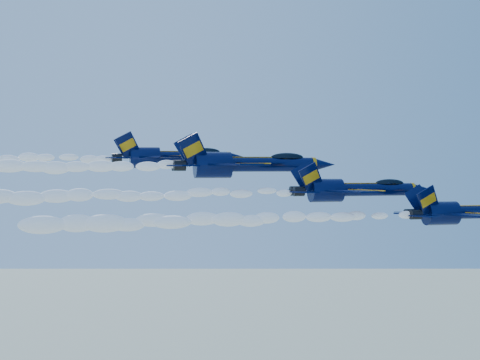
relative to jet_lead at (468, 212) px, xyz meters
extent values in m
ellipsoid|color=#040B32|center=(-3.36, 0.00, -0.11)|extent=(1.51, 2.61, 6.18)
cube|color=#040B32|center=(-1.62, -3.86, -0.06)|extent=(5.18, 6.14, 0.17)
cube|color=#040B32|center=(-1.62, 3.86, -0.06)|extent=(5.18, 6.14, 0.17)
cube|color=orange|center=(-0.27, 3.86, 0.03)|extent=(2.33, 4.84, 0.10)
cube|color=#040B32|center=(-5.48, -1.01, 1.38)|extent=(3.15, 0.99, 3.39)
cube|color=#040B32|center=(-5.48, 1.01, 1.38)|extent=(3.15, 0.99, 3.39)
cylinder|color=black|center=(-6.74, -0.63, -0.16)|extent=(1.16, 1.06, 1.06)
cylinder|color=black|center=(-6.74, 0.63, -0.16)|extent=(1.16, 1.06, 1.06)
cube|color=orange|center=(-0.17, 0.00, 0.69)|extent=(10.62, 0.34, 0.08)
ellipsoid|color=white|center=(-26.96, 0.00, -0.40)|extent=(39.47, 1.88, 1.69)
cylinder|color=#040B32|center=(-9.02, 4.36, 2.39)|extent=(8.72, 1.45, 1.45)
ellipsoid|color=#040B32|center=(-15.12, 4.36, 2.34)|extent=(1.51, 2.62, 6.20)
cone|color=#040B32|center=(-3.39, 4.36, 2.39)|extent=(2.52, 1.45, 1.45)
cylinder|color=orange|center=(-4.56, 4.36, 2.39)|extent=(0.34, 1.51, 1.51)
ellipsoid|color=black|center=(-7.37, 4.36, 3.11)|extent=(3.49, 1.13, 0.96)
cube|color=orange|center=(-7.37, 4.36, 2.82)|extent=(4.07, 0.97, 0.17)
cube|color=#040B32|center=(-13.38, 0.48, 2.39)|extent=(5.20, 6.16, 0.17)
cube|color=#040B32|center=(-13.38, 8.23, 2.39)|extent=(5.20, 6.16, 0.17)
cube|color=orange|center=(-12.02, 0.48, 2.48)|extent=(2.34, 4.85, 0.10)
cube|color=orange|center=(-12.02, 8.23, 2.48)|extent=(2.34, 4.85, 0.10)
cube|color=#040B32|center=(-17.25, 3.34, 3.84)|extent=(3.16, 1.00, 3.40)
cube|color=#040B32|center=(-17.25, 5.38, 3.84)|extent=(3.16, 1.00, 3.40)
cylinder|color=black|center=(-18.51, 3.73, 2.29)|extent=(1.16, 1.07, 1.07)
cylinder|color=black|center=(-18.51, 4.99, 2.29)|extent=(1.16, 1.07, 1.07)
cube|color=orange|center=(-11.92, 4.36, 3.14)|extent=(10.66, 0.34, 0.08)
ellipsoid|color=white|center=(-38.74, 4.36, 2.05)|extent=(39.47, 1.89, 1.70)
cylinder|color=#040B32|center=(-19.44, 11.24, 5.25)|extent=(10.34, 1.72, 1.72)
ellipsoid|color=#040B32|center=(-26.67, 11.24, 5.19)|extent=(1.79, 3.10, 7.35)
cone|color=#040B32|center=(-12.77, 11.24, 5.25)|extent=(2.99, 1.72, 1.72)
cylinder|color=orange|center=(-14.15, 11.24, 5.25)|extent=(0.40, 1.79, 1.79)
ellipsoid|color=black|center=(-17.48, 11.24, 6.11)|extent=(4.13, 1.34, 1.14)
cube|color=orange|center=(-17.48, 11.24, 5.77)|extent=(4.82, 1.15, 0.21)
cube|color=#040B32|center=(-24.60, 6.65, 5.25)|extent=(6.16, 7.30, 0.21)
cube|color=#040B32|center=(-24.60, 15.84, 5.25)|extent=(6.16, 7.30, 0.21)
cube|color=orange|center=(-23.00, 6.65, 5.37)|extent=(2.77, 5.75, 0.11)
cube|color=orange|center=(-23.00, 15.84, 5.37)|extent=(2.77, 5.75, 0.11)
cube|color=#040B32|center=(-29.20, 10.04, 6.97)|extent=(3.74, 1.18, 4.03)
cube|color=#040B32|center=(-29.20, 12.45, 6.97)|extent=(3.74, 1.18, 4.03)
cylinder|color=black|center=(-30.69, 10.50, 5.14)|extent=(1.38, 1.26, 1.26)
cylinder|color=black|center=(-30.69, 11.99, 5.14)|extent=(1.38, 1.26, 1.26)
cube|color=orange|center=(-22.88, 11.24, 6.15)|extent=(12.63, 0.40, 0.09)
cylinder|color=#040B32|center=(-27.10, 22.23, 6.23)|extent=(9.27, 1.54, 1.54)
ellipsoid|color=#040B32|center=(-33.59, 22.23, 6.18)|extent=(1.61, 2.78, 6.59)
cone|color=#040B32|center=(-21.13, 22.23, 6.23)|extent=(2.68, 1.54, 1.54)
cylinder|color=orange|center=(-22.36, 22.23, 6.23)|extent=(0.36, 1.61, 1.61)
ellipsoid|color=black|center=(-25.35, 22.23, 7.01)|extent=(3.71, 1.20, 1.02)
cube|color=orange|center=(-25.35, 22.23, 6.70)|extent=(4.33, 1.03, 0.19)
cube|color=#040B32|center=(-31.73, 18.11, 6.23)|extent=(5.52, 6.54, 0.19)
cube|color=#040B32|center=(-31.73, 26.35, 6.23)|extent=(5.52, 6.54, 0.19)
cube|color=orange|center=(-30.29, 18.11, 6.34)|extent=(2.48, 5.16, 0.10)
cube|color=orange|center=(-30.29, 26.35, 6.34)|extent=(2.48, 5.16, 0.10)
cube|color=#040B32|center=(-35.85, 21.15, 7.78)|extent=(3.35, 1.06, 3.61)
cube|color=#040B32|center=(-35.85, 23.32, 7.78)|extent=(3.35, 1.06, 3.61)
cylinder|color=black|center=(-37.19, 21.56, 6.13)|extent=(1.24, 1.13, 1.13)
cylinder|color=black|center=(-37.19, 22.90, 6.13)|extent=(1.24, 1.13, 1.13)
cube|color=orange|center=(-30.19, 22.23, 7.04)|extent=(11.33, 0.36, 0.08)
camera|label=1|loc=(-42.00, -65.94, 5.08)|focal=50.00mm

